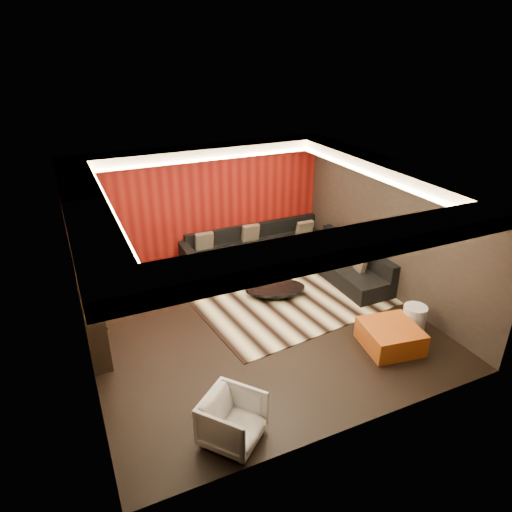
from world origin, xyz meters
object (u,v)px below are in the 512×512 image
drum_stool (264,270)px  white_side_table (414,319)px  sectional_sofa (289,254)px  coffee_table (275,291)px  orange_ottoman (390,336)px  armchair (233,420)px

drum_stool → white_side_table: 3.38m
white_side_table → sectional_sofa: size_ratio=0.14×
coffee_table → orange_ottoman: (1.06, -2.36, 0.08)m
sectional_sofa → coffee_table: bearing=-128.7°
coffee_table → sectional_sofa: bearing=51.3°
white_side_table → orange_ottoman: white_side_table is taller
armchair → sectional_sofa: sectional_sofa is taller
drum_stool → sectional_sofa: (0.86, 0.43, 0.03)m
orange_ottoman → white_side_table: bearing=15.3°
orange_ottoman → armchair: armchair is taller
orange_ottoman → coffee_table: bearing=114.1°
armchair → sectional_sofa: 5.41m
coffee_table → armchair: 3.85m
armchair → white_side_table: bearing=-26.0°
orange_ottoman → sectional_sofa: 3.59m
coffee_table → drum_stool: drum_stool is taller
white_side_table → orange_ottoman: (-0.68, -0.19, -0.06)m
coffee_table → drum_stool: (0.11, 0.79, 0.11)m
coffee_table → armchair: (-2.21, -3.14, 0.22)m
white_side_table → orange_ottoman: 0.71m
sectional_sofa → white_side_table: bearing=-77.3°
armchair → sectional_sofa: size_ratio=0.21×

